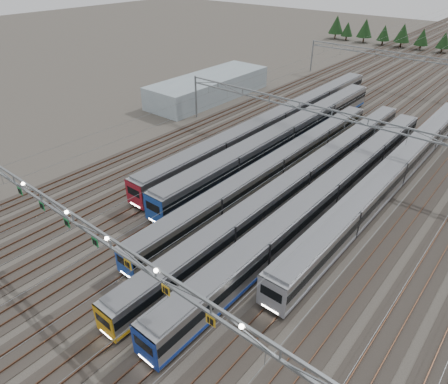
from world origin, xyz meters
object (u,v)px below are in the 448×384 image
Objects in this scene: train_b at (285,136)px; train_e at (327,193)px; train_a at (278,121)px; train_c at (275,167)px; train_f at (394,172)px; gantry_far at (424,63)px; gantry_mid at (331,119)px; west_shed at (209,87)px; gantry_near at (109,245)px; train_d at (301,179)px.

train_b reaches higher than train_e.
train_a is at bearing 133.20° from train_b.
train_c is 0.89× the size of train_f.
gantry_far reaches higher than train_a.
gantry_far is at bearing 74.96° from train_a.
train_a reaches higher than train_f.
gantry_mid reaches higher than train_a.
train_a is 1.09× the size of train_e.
train_b is at bearing -98.23° from gantry_far.
train_a is 2.15× the size of west_shed.
gantry_near is (6.70, -38.47, 4.76)m from train_b.
gantry_mid and gantry_far have the same top height.
train_f is at bearing -76.68° from gantry_far.
train_d is 1.12× the size of gantry_far.
gantry_near reaches higher than train_b.
gantry_near is 1.00× the size of gantry_mid.
train_f is 1.06× the size of gantry_near.
gantry_mid is at bearing 100.80° from train_d.
train_d is at bearing -87.73° from gantry_far.
train_c is (4.50, -9.52, -0.35)m from train_b.
train_d is (4.50, -0.63, -0.04)m from train_c.
gantry_far is at bearing 87.71° from train_c.
train_a is 44.95m from gantry_near.
train_f is 1.06× the size of gantry_far.
train_b is 8.05m from gantry_mid.
train_a is 1.08× the size of train_f.
train_d is 1.06× the size of train_f.
train_d is 12.81m from gantry_mid.
train_d is 1.12× the size of gantry_near.
train_f is at bearing 67.20° from train_e.
train_c is at bearing -147.33° from train_f.
gantry_near is at bearing -94.64° from train_d.
train_a is 1.15× the size of gantry_far.
train_b is (4.50, -4.79, 0.07)m from train_a.
gantry_mid is at bearing 78.61° from train_c.
gantry_near is 1.00× the size of gantry_far.
train_b reaches higher than train_c.
gantry_near is (-6.80, -26.90, 4.95)m from train_e.
train_b is at bearing 99.88° from gantry_near.
west_shed reaches higher than train_e.
west_shed is (-22.80, 7.45, 0.09)m from train_a.
train_b is 13.57m from train_d.
train_d is at bearing -134.09° from train_f.
train_d is at bearing -31.67° from west_shed.
train_f is (18.00, -0.86, -0.09)m from train_b.
train_b is 1.00× the size of gantry_far.
train_f is 1.06× the size of gantry_mid.
train_e is 1.05× the size of gantry_far.
west_shed is at bearing 155.85° from train_b.
train_b is 39.34m from gantry_near.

